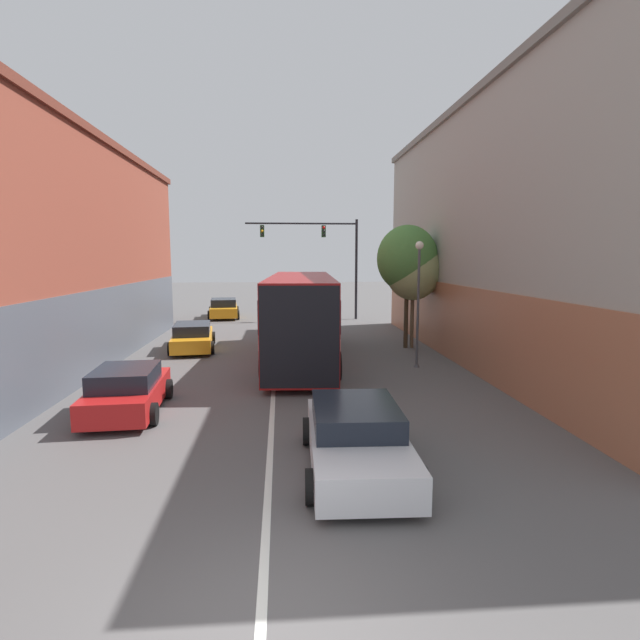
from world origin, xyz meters
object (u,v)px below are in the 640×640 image
at_px(street_lamp, 418,295).
at_px(parked_car_left_mid, 127,391).
at_px(hatchback_foreground, 356,438).
at_px(parked_car_left_near, 193,337).
at_px(parked_car_left_far, 224,308).
at_px(bus, 301,313).
at_px(street_tree_near, 413,270).
at_px(street_tree_far, 407,259).
at_px(traffic_signal_gantry, 325,248).

bearing_deg(street_lamp, parked_car_left_mid, -152.20).
xyz_separation_m(hatchback_foreground, parked_car_left_near, (-5.69, 13.78, -0.03)).
bearing_deg(parked_car_left_mid, parked_car_left_far, -4.29).
xyz_separation_m(bus, street_tree_near, (5.39, 2.39, 1.74)).
bearing_deg(parked_car_left_mid, street_tree_near, -52.51).
bearing_deg(parked_car_left_far, parked_car_left_near, 173.79).
xyz_separation_m(parked_car_left_far, street_lamp, (9.45, -16.87, 2.22)).
bearing_deg(bus, street_lamp, -108.45).
xyz_separation_m(bus, street_tree_far, (5.11, 2.44, 2.25)).
distance_m(hatchback_foreground, traffic_signal_gantry, 25.02).
distance_m(street_lamp, street_tree_far, 4.45).
bearing_deg(hatchback_foreground, street_lamp, -20.76).
bearing_deg(street_tree_near, hatchback_foreground, -109.37).
xyz_separation_m(street_lamp, street_tree_far, (0.60, 4.19, 1.36)).
xyz_separation_m(hatchback_foreground, traffic_signal_gantry, (1.51, 24.60, 4.32)).
height_order(parked_car_left_near, parked_car_left_mid, parked_car_left_mid).
bearing_deg(street_tree_near, parked_car_left_mid, -138.77).
distance_m(parked_car_left_mid, street_tree_near, 14.36).
height_order(bus, street_lamp, street_lamp).
bearing_deg(parked_car_left_near, street_tree_near, -98.78).
relative_size(bus, street_tree_near, 2.23).
bearing_deg(street_tree_far, traffic_signal_gantry, 104.60).
bearing_deg(parked_car_left_near, hatchback_foreground, -164.20).
height_order(bus, traffic_signal_gantry, traffic_signal_gantry).
xyz_separation_m(parked_car_left_near, street_lamp, (9.51, -4.54, 2.27)).
height_order(bus, street_tree_far, street_tree_far).
distance_m(hatchback_foreground, street_lamp, 10.25).
relative_size(street_lamp, street_tree_far, 0.85).
relative_size(parked_car_left_mid, street_lamp, 0.84).
height_order(hatchback_foreground, street_tree_far, street_tree_far).
height_order(parked_car_left_near, street_tree_far, street_tree_far).
xyz_separation_m(hatchback_foreground, street_tree_near, (4.71, 13.39, 3.10)).
relative_size(bus, traffic_signal_gantry, 1.51).
xyz_separation_m(parked_car_left_near, traffic_signal_gantry, (7.20, 10.82, 4.35)).
bearing_deg(street_lamp, street_tree_far, 81.80).
relative_size(parked_car_left_mid, parked_car_left_far, 0.87).
relative_size(hatchback_foreground, street_lamp, 0.93).
height_order(bus, parked_car_left_near, bus).
relative_size(parked_car_left_far, street_tree_near, 0.91).
height_order(bus, street_tree_near, street_tree_near).
height_order(hatchback_foreground, parked_car_left_near, hatchback_foreground).
relative_size(hatchback_foreground, traffic_signal_gantry, 0.60).
bearing_deg(street_lamp, hatchback_foreground, -112.46).
bearing_deg(street_tree_far, parked_car_left_far, 128.40).
bearing_deg(hatchback_foreground, traffic_signal_gantry, -1.83).
height_order(parked_car_left_near, parked_car_left_far, parked_car_left_far).
relative_size(parked_car_left_near, parked_car_left_mid, 1.16).
distance_m(parked_car_left_mid, traffic_signal_gantry, 22.16).
bearing_deg(street_tree_far, parked_car_left_near, 178.05).
distance_m(bus, parked_car_left_near, 5.89).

